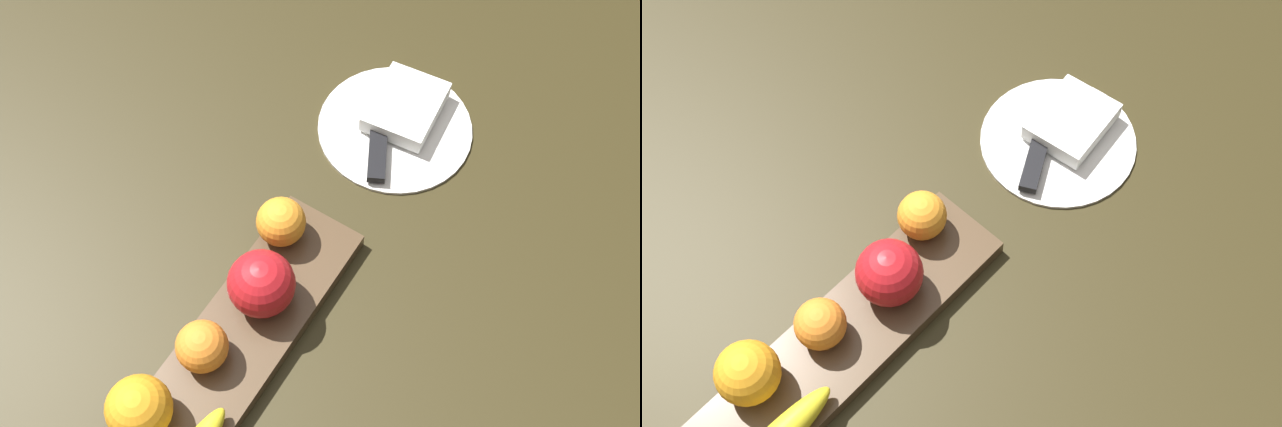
# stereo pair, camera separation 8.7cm
# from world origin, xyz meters

# --- Properties ---
(ground_plane) EXTENTS (2.40, 2.40, 0.00)m
(ground_plane) POSITION_xyz_m (0.00, 0.00, 0.00)
(ground_plane) COLOR #2F2813
(fruit_tray) EXTENTS (0.43, 0.11, 0.02)m
(fruit_tray) POSITION_xyz_m (-0.05, -0.03, 0.01)
(fruit_tray) COLOR #4D3925
(fruit_tray) RESTS_ON ground_plane
(apple) EXTENTS (0.08, 0.08, 0.08)m
(apple) POSITION_xyz_m (0.03, -0.03, 0.06)
(apple) COLOR red
(apple) RESTS_ON fruit_tray
(orange_near_apple) EXTENTS (0.07, 0.07, 0.07)m
(orange_near_apple) POSITION_xyz_m (-0.16, -0.00, 0.06)
(orange_near_apple) COLOR orange
(orange_near_apple) RESTS_ON fruit_tray
(orange_near_banana) EXTENTS (0.06, 0.06, 0.06)m
(orange_near_banana) POSITION_xyz_m (-0.07, -0.01, 0.05)
(orange_near_banana) COLOR orange
(orange_near_banana) RESTS_ON fruit_tray
(orange_center) EXTENTS (0.06, 0.06, 0.06)m
(orange_center) POSITION_xyz_m (0.11, -0.00, 0.05)
(orange_center) COLOR orange
(orange_center) RESTS_ON fruit_tray
(dinner_plate) EXTENTS (0.22, 0.22, 0.01)m
(dinner_plate) POSITION_xyz_m (0.35, -0.03, 0.00)
(dinner_plate) COLOR white
(dinner_plate) RESTS_ON ground_plane
(folded_napkin) EXTENTS (0.12, 0.10, 0.03)m
(folded_napkin) POSITION_xyz_m (0.37, -0.03, 0.02)
(folded_napkin) COLOR white
(folded_napkin) RESTS_ON dinner_plate
(knife) EXTENTS (0.17, 0.10, 0.01)m
(knife) POSITION_xyz_m (0.30, -0.03, 0.01)
(knife) COLOR silver
(knife) RESTS_ON dinner_plate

